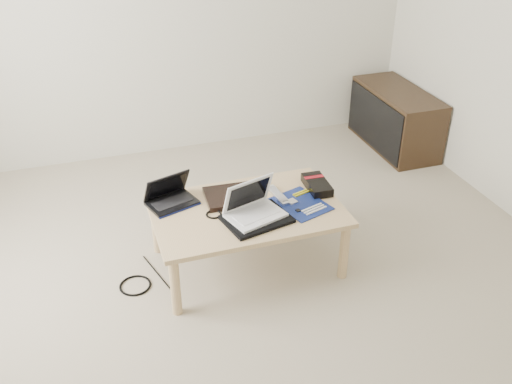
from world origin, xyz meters
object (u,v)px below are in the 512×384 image
object	(u,v)px
coffee_table	(247,215)
gpu_box	(317,185)
media_cabinet	(395,119)
white_laptop	(253,208)
netbook	(170,197)

from	to	relation	value
coffee_table	gpu_box	xyz separation A→B (m)	(0.48, 0.08, 0.08)
coffee_table	media_cabinet	xyz separation A→B (m)	(1.69, 1.18, -0.10)
media_cabinet	gpu_box	bearing A→B (deg)	-137.69
media_cabinet	white_laptop	bearing A→B (deg)	-142.67
coffee_table	netbook	distance (m)	0.46
coffee_table	white_laptop	bearing A→B (deg)	-86.56
media_cabinet	gpu_box	size ratio (longest dim) A/B	3.52
coffee_table	netbook	size ratio (longest dim) A/B	3.38
netbook	gpu_box	size ratio (longest dim) A/B	1.27
media_cabinet	gpu_box	xyz separation A→B (m)	(-1.21, -1.10, 0.18)
white_laptop	gpu_box	xyz separation A→B (m)	(0.47, 0.18, -0.04)
media_cabinet	white_laptop	world-z (taller)	white_laptop
coffee_table	gpu_box	world-z (taller)	gpu_box
white_laptop	gpu_box	world-z (taller)	white_laptop
coffee_table	gpu_box	bearing A→B (deg)	9.75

